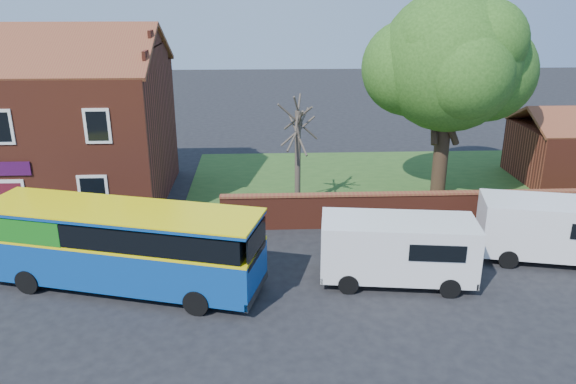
{
  "coord_description": "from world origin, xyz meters",
  "views": [
    {
      "loc": [
        3.91,
        -15.82,
        9.95
      ],
      "look_at": [
        4.87,
        5.0,
        2.43
      ],
      "focal_mm": 35.0,
      "sensor_mm": 36.0,
      "label": 1
    }
  ],
  "objects_px": {
    "bus": "(114,243)",
    "van_near": "(398,248)",
    "large_tree": "(450,65)",
    "van_far": "(555,228)"
  },
  "relations": [
    {
      "from": "bus",
      "to": "van_near",
      "type": "height_order",
      "value": "bus"
    },
    {
      "from": "van_near",
      "to": "large_tree",
      "type": "bearing_deg",
      "value": 71.45
    },
    {
      "from": "van_far",
      "to": "van_near",
      "type": "bearing_deg",
      "value": -154.55
    },
    {
      "from": "large_tree",
      "to": "van_near",
      "type": "bearing_deg",
      "value": -115.62
    },
    {
      "from": "large_tree",
      "to": "van_far",
      "type": "bearing_deg",
      "value": -71.61
    },
    {
      "from": "van_far",
      "to": "large_tree",
      "type": "distance_m",
      "value": 9.12
    },
    {
      "from": "van_far",
      "to": "large_tree",
      "type": "bearing_deg",
      "value": 121.21
    },
    {
      "from": "bus",
      "to": "van_near",
      "type": "xyz_separation_m",
      "value": [
        9.96,
        -0.11,
        -0.36
      ]
    },
    {
      "from": "van_near",
      "to": "large_tree",
      "type": "relative_size",
      "value": 0.56
    },
    {
      "from": "bus",
      "to": "van_near",
      "type": "relative_size",
      "value": 1.78
    }
  ]
}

